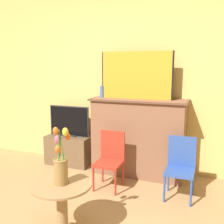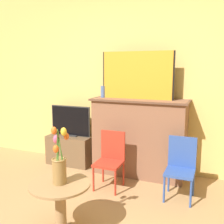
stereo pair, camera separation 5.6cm
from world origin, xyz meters
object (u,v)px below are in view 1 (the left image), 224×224
object	(u,v)px
chair_red	(110,157)
vase_tulips	(61,164)
painting	(136,75)
chair_blue	(181,164)
tv_monitor	(69,121)

from	to	relation	value
chair_red	vase_tulips	distance (m)	1.09
painting	chair_red	bearing A→B (deg)	-107.71
painting	chair_blue	size ratio (longest dim) A/B	1.41
chair_red	tv_monitor	bearing A→B (deg)	149.21
tv_monitor	chair_red	bearing A→B (deg)	-30.79
chair_blue	painting	bearing A→B (deg)	145.32
chair_red	chair_blue	bearing A→B (deg)	3.55
chair_blue	vase_tulips	xyz separation A→B (m)	(-0.91, -1.10, 0.27)
painting	tv_monitor	xyz separation A→B (m)	(-1.06, 0.01, -0.72)
painting	chair_red	xyz separation A→B (m)	(-0.17, -0.53, -1.00)
tv_monitor	vase_tulips	distance (m)	1.79
chair_blue	vase_tulips	distance (m)	1.46
tv_monitor	chair_blue	world-z (taller)	tv_monitor
vase_tulips	tv_monitor	bearing A→B (deg)	117.87
tv_monitor	chair_red	distance (m)	1.08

